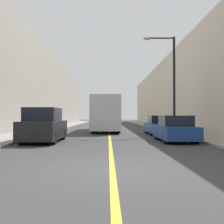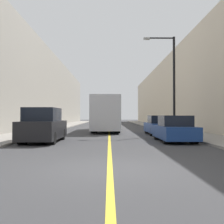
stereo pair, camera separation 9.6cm
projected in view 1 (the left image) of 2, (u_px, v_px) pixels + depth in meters
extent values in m
plane|color=#38383A|center=(112.00, 169.00, 7.37)|extent=(200.00, 200.00, 0.00)
cube|color=gray|center=(63.00, 126.00, 37.27)|extent=(3.04, 72.00, 0.12)
cube|color=gray|center=(155.00, 126.00, 37.47)|extent=(3.04, 72.00, 0.12)
cube|color=gray|center=(38.00, 89.00, 37.29)|extent=(4.00, 72.00, 10.70)
cube|color=beige|center=(179.00, 92.00, 37.60)|extent=(4.00, 72.00, 9.94)
cube|color=gold|center=(109.00, 127.00, 37.37)|extent=(0.16, 72.00, 0.01)
cube|color=silver|center=(106.00, 113.00, 26.08)|extent=(2.56, 10.39, 2.98)
cube|color=black|center=(105.00, 106.00, 20.93)|extent=(2.17, 0.04, 1.34)
cylinder|color=black|center=(94.00, 128.00, 22.83)|extent=(0.56, 0.92, 0.92)
cylinder|color=black|center=(117.00, 128.00, 22.86)|extent=(0.56, 0.92, 0.92)
cylinder|color=black|center=(97.00, 125.00, 29.27)|extent=(0.56, 0.92, 0.92)
cylinder|color=black|center=(115.00, 125.00, 29.30)|extent=(0.56, 0.92, 0.92)
cube|color=black|center=(44.00, 130.00, 15.18)|extent=(1.94, 4.61, 1.01)
cube|color=black|center=(43.00, 114.00, 14.96)|extent=(1.71, 2.53, 0.76)
cube|color=black|center=(33.00, 129.00, 12.91)|extent=(1.65, 0.04, 0.45)
cylinder|color=black|center=(23.00, 138.00, 13.73)|extent=(0.43, 0.68, 0.68)
cylinder|color=black|center=(52.00, 138.00, 13.76)|extent=(0.43, 0.68, 0.68)
cylinder|color=black|center=(38.00, 134.00, 16.59)|extent=(0.43, 0.68, 0.68)
cylinder|color=black|center=(62.00, 134.00, 16.61)|extent=(0.43, 0.68, 0.68)
cube|color=navy|center=(175.00, 132.00, 15.48)|extent=(1.88, 4.31, 0.73)
cube|color=black|center=(176.00, 121.00, 15.27)|extent=(1.65, 1.94, 0.62)
cube|color=black|center=(185.00, 132.00, 13.36)|extent=(1.60, 0.04, 0.33)
cylinder|color=black|center=(168.00, 138.00, 14.13)|extent=(0.41, 0.62, 0.62)
cylinder|color=black|center=(194.00, 138.00, 14.15)|extent=(0.41, 0.62, 0.62)
cylinder|color=black|center=(158.00, 135.00, 16.80)|extent=(0.41, 0.62, 0.62)
cylinder|color=black|center=(181.00, 135.00, 16.82)|extent=(0.41, 0.62, 0.62)
cube|color=navy|center=(159.00, 128.00, 21.27)|extent=(1.84, 4.67, 0.74)
cube|color=black|center=(159.00, 119.00, 21.05)|extent=(1.62, 2.10, 0.63)
cube|color=black|center=(165.00, 127.00, 18.97)|extent=(1.57, 0.04, 0.33)
cylinder|color=black|center=(153.00, 132.00, 19.81)|extent=(0.41, 0.62, 0.62)
cylinder|color=black|center=(172.00, 132.00, 19.83)|extent=(0.41, 0.62, 0.62)
cylinder|color=black|center=(147.00, 130.00, 22.71)|extent=(0.41, 0.62, 0.62)
cylinder|color=black|center=(164.00, 130.00, 22.73)|extent=(0.41, 0.62, 0.62)
cylinder|color=black|center=(174.00, 85.00, 21.69)|extent=(0.20, 0.20, 7.96)
cylinder|color=black|center=(160.00, 38.00, 21.73)|extent=(2.27, 0.12, 0.12)
cube|color=#999993|center=(147.00, 39.00, 21.71)|extent=(0.50, 0.24, 0.16)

